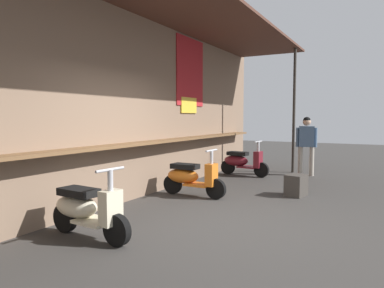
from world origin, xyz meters
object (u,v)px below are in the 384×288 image
object	(u,v)px
scooter_orange	(190,177)
merchandise_crate	(296,185)
scooter_maroon	(242,161)
scooter_cream	(85,209)
shopper_browsing	(306,140)

from	to	relation	value
scooter_orange	merchandise_crate	world-z (taller)	scooter_orange
scooter_maroon	merchandise_crate	world-z (taller)	scooter_maroon
scooter_maroon	merchandise_crate	distance (m)	2.67
scooter_orange	merchandise_crate	bearing A→B (deg)	29.33
scooter_cream	merchandise_crate	bearing A→B (deg)	68.54
scooter_maroon	shopper_browsing	xyz separation A→B (m)	(0.84, -1.55, 0.60)
shopper_browsing	merchandise_crate	distance (m)	2.85
scooter_maroon	shopper_browsing	bearing A→B (deg)	33.06
shopper_browsing	merchandise_crate	size ratio (longest dim) A/B	3.69
scooter_cream	scooter_maroon	xyz separation A→B (m)	(5.78, -0.00, 0.00)
scooter_maroon	shopper_browsing	world-z (taller)	shopper_browsing
shopper_browsing	merchandise_crate	world-z (taller)	shopper_browsing
scooter_maroon	merchandise_crate	xyz separation A→B (m)	(-1.88, -1.89, -0.17)
scooter_orange	merchandise_crate	size ratio (longest dim) A/B	3.21
scooter_orange	scooter_maroon	distance (m)	2.91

